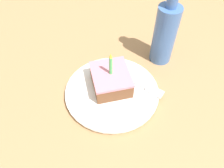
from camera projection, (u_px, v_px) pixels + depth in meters
ground_plane at (103, 94)px, 0.59m from camera, size 2.40×2.40×0.04m
plate at (112, 92)px, 0.56m from camera, size 0.24×0.24×0.02m
cake_slice at (111, 79)px, 0.55m from camera, size 0.09×0.10×0.11m
fork at (137, 83)px, 0.57m from camera, size 0.13×0.14×0.00m
bottle at (165, 33)px, 0.58m from camera, size 0.06×0.06×0.23m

